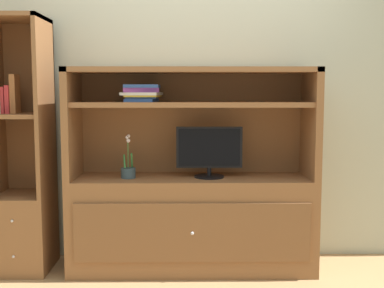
% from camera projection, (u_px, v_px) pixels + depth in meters
% --- Properties ---
extents(painted_rear_wall, '(6.00, 0.10, 2.80)m').
position_uv_depth(painted_rear_wall, '(191.00, 81.00, 3.88)').
color(painted_rear_wall, '#ADB29E').
rests_on(painted_rear_wall, ground_plane).
extents(media_console, '(1.78, 0.53, 1.48)m').
position_uv_depth(media_console, '(192.00, 203.00, 3.64)').
color(media_console, brown).
rests_on(media_console, ground_plane).
extents(tv_monitor, '(0.48, 0.22, 0.37)m').
position_uv_depth(tv_monitor, '(209.00, 151.00, 3.58)').
color(tv_monitor, black).
rests_on(tv_monitor, media_console).
extents(potted_plant, '(0.11, 0.11, 0.32)m').
position_uv_depth(potted_plant, '(128.00, 171.00, 3.57)').
color(potted_plant, '#384C56').
rests_on(potted_plant, media_console).
extents(magazine_stack, '(0.29, 0.35, 0.12)m').
position_uv_depth(magazine_stack, '(142.00, 93.00, 3.54)').
color(magazine_stack, '#2D519E').
rests_on(magazine_stack, media_console).
extents(bookshelf_tall, '(0.41, 0.46, 1.85)m').
position_uv_depth(bookshelf_tall, '(22.00, 187.00, 3.62)').
color(bookshelf_tall, brown).
rests_on(bookshelf_tall, ground_plane).
extents(upright_book_row, '(0.14, 0.15, 0.28)m').
position_uv_depth(upright_book_row, '(9.00, 98.00, 3.54)').
color(upright_book_row, silver).
rests_on(upright_book_row, bookshelf_tall).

